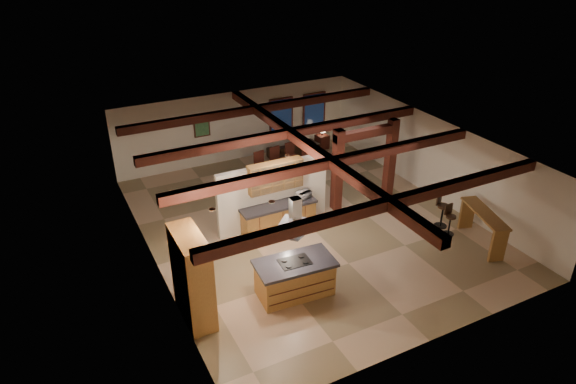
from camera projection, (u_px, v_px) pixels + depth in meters
name	position (u px, v px, depth m)	size (l,w,h in m)	color
ground	(307.00, 224.00, 16.93)	(12.00, 12.00, 0.00)	tan
room_walls	(308.00, 176.00, 16.10)	(12.00, 12.00, 12.00)	white
ceiling_beams	(309.00, 147.00, 15.65)	(10.00, 12.00, 0.28)	#3C150F
timber_posts	(365.00, 156.00, 17.51)	(2.50, 0.30, 2.90)	#3C150F
partition_wall	(273.00, 195.00, 16.41)	(3.80, 0.18, 2.20)	white
pantry_cabinet	(192.00, 277.00, 12.44)	(0.67, 1.60, 2.40)	#A87C36
back_counter	(279.00, 217.00, 16.39)	(2.50, 0.66, 0.94)	#A87C36
upper_display_cabinet	(275.00, 176.00, 15.91)	(1.80, 0.36, 0.95)	#A87C36
range_hood	(295.00, 237.00, 12.96)	(1.10, 1.10, 1.40)	silver
back_windows	(298.00, 115.00, 22.03)	(2.70, 0.07, 1.70)	#3C150F
framed_art	(202.00, 126.00, 20.21)	(0.65, 0.05, 0.85)	#3C150F
recessed_cans	(259.00, 187.00, 13.05)	(3.16, 2.46, 0.03)	silver
kitchen_island	(295.00, 277.00, 13.55)	(2.16, 1.26, 1.03)	#A87C36
dining_table	(283.00, 173.00, 19.62)	(1.87, 1.05, 0.66)	#371E0D
sofa	(293.00, 148.00, 21.78)	(2.17, 0.85, 0.63)	black
microwave	(304.00, 195.00, 16.48)	(0.46, 0.31, 0.25)	#B7B7BC
bar_counter	(483.00, 223.00, 15.59)	(1.11, 2.16, 1.10)	#A87C36
side_table	(322.00, 142.00, 22.49)	(0.49, 0.49, 0.61)	#3C150F
table_lamp	(322.00, 130.00, 22.24)	(0.29, 0.29, 0.34)	black
bar_stool_a	(449.00, 220.00, 16.18)	(0.36, 0.36, 1.02)	black
bar_stool_b	(441.00, 210.00, 16.56)	(0.45, 0.46, 1.20)	black
dining_chairs	(283.00, 166.00, 19.47)	(2.22, 2.22, 1.25)	#3C150F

